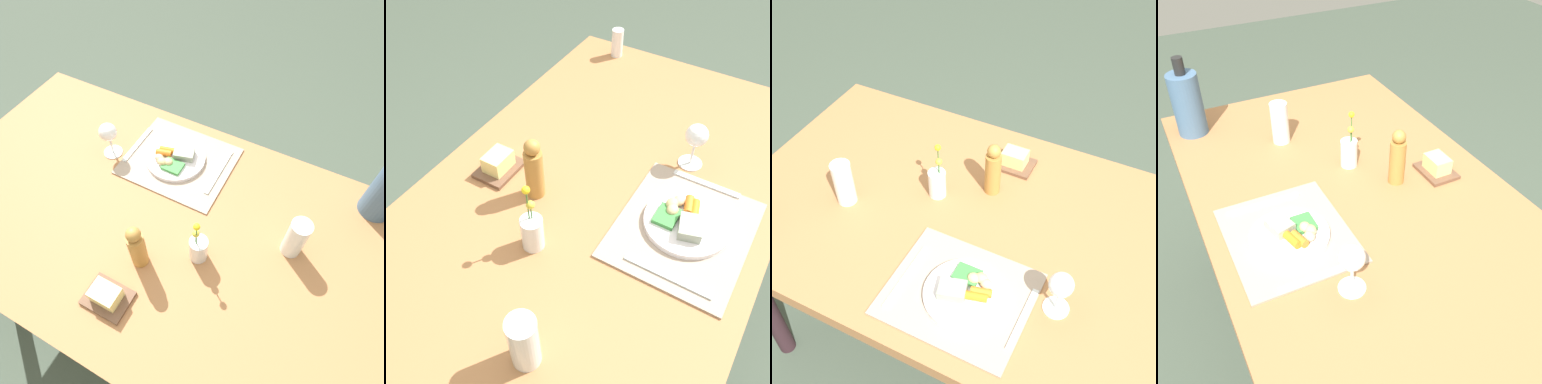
% 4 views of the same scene
% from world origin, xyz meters
% --- Properties ---
extents(ground_plane, '(8.00, 8.00, 0.00)m').
position_xyz_m(ground_plane, '(0.00, 0.00, 0.00)').
color(ground_plane, '#404D40').
extents(dining_table, '(1.60, 0.92, 0.74)m').
position_xyz_m(dining_table, '(0.00, 0.00, 0.67)').
color(dining_table, '#A16A40').
rests_on(dining_table, ground_plane).
extents(placemat, '(0.38, 0.32, 0.01)m').
position_xyz_m(placemat, '(0.04, -0.25, 0.75)').
color(placemat, '#A18C7B').
rests_on(placemat, dining_table).
extents(dinner_plate, '(0.22, 0.22, 0.04)m').
position_xyz_m(dinner_plate, '(0.06, -0.24, 0.76)').
color(dinner_plate, silver).
rests_on(dinner_plate, placemat).
extents(fork, '(0.02, 0.22, 0.00)m').
position_xyz_m(fork, '(-0.11, -0.27, 0.75)').
color(fork, silver).
rests_on(fork, placemat).
extents(knife, '(0.02, 0.19, 0.00)m').
position_xyz_m(knife, '(0.22, -0.24, 0.75)').
color(knife, silver).
rests_on(knife, placemat).
extents(butter_dish, '(0.13, 0.10, 0.06)m').
position_xyz_m(butter_dish, '(-0.03, 0.29, 0.77)').
color(butter_dish, brown).
rests_on(butter_dish, dining_table).
extents(flower_vase, '(0.06, 0.06, 0.20)m').
position_xyz_m(flower_vase, '(-0.19, 0.06, 0.80)').
color(flower_vase, silver).
rests_on(flower_vase, dining_table).
extents(wine_glass, '(0.07, 0.07, 0.14)m').
position_xyz_m(wine_glass, '(0.28, -0.17, 0.84)').
color(wine_glass, white).
rests_on(wine_glass, dining_table).
extents(water_tumbler, '(0.06, 0.06, 0.15)m').
position_xyz_m(water_tumbler, '(-0.43, -0.10, 0.81)').
color(water_tumbler, silver).
rests_on(water_tumbler, dining_table).
extents(pepper_mill, '(0.05, 0.05, 0.19)m').
position_xyz_m(pepper_mill, '(-0.04, 0.15, 0.83)').
color(pepper_mill, '#AE7B38').
rests_on(pepper_mill, dining_table).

